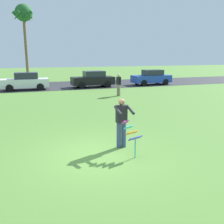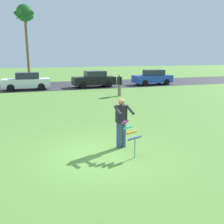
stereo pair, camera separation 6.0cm
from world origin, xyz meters
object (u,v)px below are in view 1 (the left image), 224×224
(parked_car_blue, at_px, (152,78))
(person_walker_near, at_px, (119,84))
(parked_car_black, at_px, (93,79))
(person_kite_flyer, at_px, (122,121))
(kite_held, at_px, (132,134))
(parked_car_white, at_px, (25,81))
(palm_tree_right_near, at_px, (24,16))

(parked_car_blue, xyz_separation_m, person_walker_near, (-6.04, -6.05, 0.16))
(parked_car_blue, bearing_deg, parked_car_black, -180.00)
(person_kite_flyer, height_order, kite_held, person_kite_flyer)
(parked_car_white, bearing_deg, kite_held, -80.06)
(kite_held, bearing_deg, person_kite_flyer, 91.67)
(kite_held, xyz_separation_m, person_walker_near, (3.83, 11.54, 0.18))
(kite_held, xyz_separation_m, parked_car_black, (3.34, 17.59, 0.02))
(palm_tree_right_near, bearing_deg, parked_car_white, -92.09)
(parked_car_black, relative_size, parked_car_blue, 1.00)
(parked_car_black, relative_size, person_walker_near, 2.46)
(parked_car_black, distance_m, palm_tree_right_near, 13.87)
(parked_car_white, distance_m, parked_car_blue, 12.95)
(parked_car_blue, distance_m, person_walker_near, 8.55)
(kite_held, relative_size, parked_car_blue, 0.26)
(kite_held, xyz_separation_m, parked_car_white, (-3.08, 17.59, 0.02))
(person_kite_flyer, xyz_separation_m, parked_car_blue, (9.90, 16.76, -0.18))
(person_walker_near, bearing_deg, person_kite_flyer, -109.80)
(person_kite_flyer, relative_size, person_walker_near, 1.00)
(parked_car_black, xyz_separation_m, person_walker_near, (0.48, -6.05, 0.16))
(parked_car_blue, relative_size, person_walker_near, 2.46)
(parked_car_white, xyz_separation_m, parked_car_blue, (12.95, 0.00, 0.00))
(palm_tree_right_near, bearing_deg, parked_car_black, -59.59)
(kite_held, bearing_deg, parked_car_black, 79.24)
(person_kite_flyer, xyz_separation_m, person_walker_near, (3.85, 10.70, -0.02))
(person_kite_flyer, xyz_separation_m, palm_tree_right_near, (-2.68, 27.06, 6.87))
(parked_car_white, bearing_deg, person_kite_flyer, -79.66)
(person_kite_flyer, distance_m, person_walker_near, 11.38)
(person_kite_flyer, height_order, parked_car_white, person_kite_flyer)
(palm_tree_right_near, bearing_deg, kite_held, -84.46)
(person_kite_flyer, distance_m, parked_car_blue, 19.46)
(kite_held, xyz_separation_m, parked_car_blue, (9.87, 17.59, 0.02))
(parked_car_white, xyz_separation_m, palm_tree_right_near, (0.38, 10.31, 7.05))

